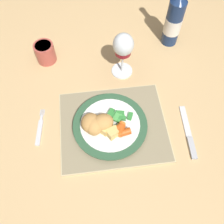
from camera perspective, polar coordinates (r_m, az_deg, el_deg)
ground_plane at (r=1.53m, az=-1.42°, el=-10.65°), size 6.00×6.00×0.00m
dining_table at (r=0.94m, az=-2.27°, el=2.85°), size 1.25×1.06×0.74m
placemat at (r=0.79m, az=0.27°, el=-3.21°), size 0.33×0.28×0.01m
dinner_plate at (r=0.77m, az=-0.44°, el=-3.07°), size 0.23×0.23×0.02m
breaded_croquettes at (r=0.74m, az=-3.73°, el=-2.78°), size 0.10×0.08×0.05m
green_beans_pile at (r=0.77m, az=1.40°, el=-0.88°), size 0.08×0.06×0.02m
glazed_carrots at (r=0.75m, az=2.01°, el=-4.04°), size 0.06×0.05×0.02m
fork at (r=0.82m, az=-16.18°, el=-3.89°), size 0.03×0.13×0.01m
table_knife at (r=0.81m, az=17.20°, el=-5.30°), size 0.03×0.18×0.01m
wine_glass at (r=0.83m, az=2.58°, el=14.63°), size 0.07×0.07×0.17m
bottle at (r=0.97m, az=14.02°, el=19.80°), size 0.06×0.06×0.29m
roast_potatoes at (r=0.74m, az=-0.46°, el=-4.51°), size 0.06×0.05×0.03m
drinking_cup at (r=0.95m, az=-15.05°, el=13.06°), size 0.07×0.07×0.07m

